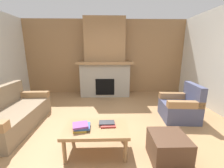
{
  "coord_description": "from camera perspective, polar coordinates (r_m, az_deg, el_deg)",
  "views": [
    {
      "loc": [
        0.12,
        -2.52,
        1.6
      ],
      "look_at": [
        0.21,
        1.18,
        0.73
      ],
      "focal_mm": 22.94,
      "sensor_mm": 36.0,
      "label": 1
    }
  ],
  "objects": [
    {
      "name": "coffee_table",
      "position": [
        2.38,
        -6.33,
        -17.87
      ],
      "size": [
        1.0,
        0.6,
        0.43
      ],
      "color": "#997047",
      "rests_on": "ground"
    },
    {
      "name": "book_stack_near_edge",
      "position": [
        2.31,
        -12.16,
        -16.26
      ],
      "size": [
        0.28,
        0.26,
        0.09
      ],
      "color": "gold",
      "rests_on": "coffee_table"
    },
    {
      "name": "wall_back_wood_panel",
      "position": [
        5.53,
        -2.74,
        10.61
      ],
      "size": [
        6.0,
        0.12,
        2.7
      ],
      "primitive_type": "cube",
      "color": "#997047",
      "rests_on": "ground"
    },
    {
      "name": "couch",
      "position": [
        3.73,
        -35.21,
        -10.0
      ],
      "size": [
        0.88,
        1.82,
        0.85
      ],
      "color": "#847056",
      "rests_on": "ground"
    },
    {
      "name": "ground",
      "position": [
        2.99,
        -3.73,
        -19.18
      ],
      "size": [
        9.0,
        9.0,
        0.0
      ],
      "primitive_type": "plane",
      "color": "#9E754C"
    },
    {
      "name": "fireplace",
      "position": [
        5.17,
        -2.81,
        8.35
      ],
      "size": [
        1.9,
        0.82,
        2.7
      ],
      "color": "gray",
      "rests_on": "ground"
    },
    {
      "name": "book_stack_center",
      "position": [
        2.38,
        -1.82,
        -15.61
      ],
      "size": [
        0.27,
        0.2,
        0.04
      ],
      "color": "#B23833",
      "rests_on": "coffee_table"
    },
    {
      "name": "ottoman",
      "position": [
        2.46,
        21.42,
        -22.57
      ],
      "size": [
        0.52,
        0.52,
        0.4
      ],
      "primitive_type": "cube",
      "color": "#4C3323",
      "rests_on": "ground"
    },
    {
      "name": "armchair",
      "position": [
        3.8,
        25.7,
        -8.25
      ],
      "size": [
        0.81,
        0.81,
        0.85
      ],
      "color": "#474C6B",
      "rests_on": "ground"
    }
  ]
}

